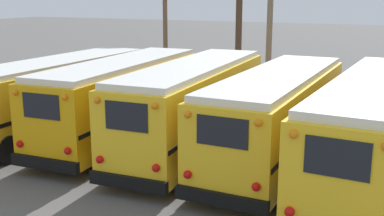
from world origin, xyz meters
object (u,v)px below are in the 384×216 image
Objects in this scene: school_bus_3 at (278,114)px; school_bus_0 at (56,93)px; school_bus_1 at (123,96)px; school_bus_2 at (194,104)px; school_bus_4 at (373,128)px; utility_pole at (270,25)px.

school_bus_0 is at bearing -178.69° from school_bus_3.
school_bus_1 is 0.99× the size of school_bus_2.
school_bus_1 is 9.15m from school_bus_4.
school_bus_0 is 9.11m from school_bus_3.
school_bus_1 is at bearing 174.29° from school_bus_4.
school_bus_1 is at bearing 179.53° from school_bus_3.
school_bus_0 is 1.07× the size of school_bus_2.
school_bus_3 is 3.16m from school_bus_4.
utility_pole is at bearing 76.32° from school_bus_1.
school_bus_4 reaches higher than school_bus_3.
utility_pole is at bearing 119.07° from school_bus_4.
school_bus_3 is 11.56m from utility_pole.
school_bus_0 is 1.08× the size of school_bus_1.
school_bus_4 is at bearing -5.71° from school_bus_1.
school_bus_0 is at bearing -117.18° from utility_pole.
school_bus_4 is (9.11, -0.91, 0.06)m from school_bus_1.
school_bus_1 reaches higher than school_bus_3.
school_bus_3 is (3.03, -0.00, -0.05)m from school_bus_2.
school_bus_2 is (3.04, -0.05, 0.02)m from school_bus_1.
school_bus_2 is 6.13m from school_bus_4.
utility_pole reaches higher than school_bus_3.
school_bus_0 is at bearing 176.92° from school_bus_4.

